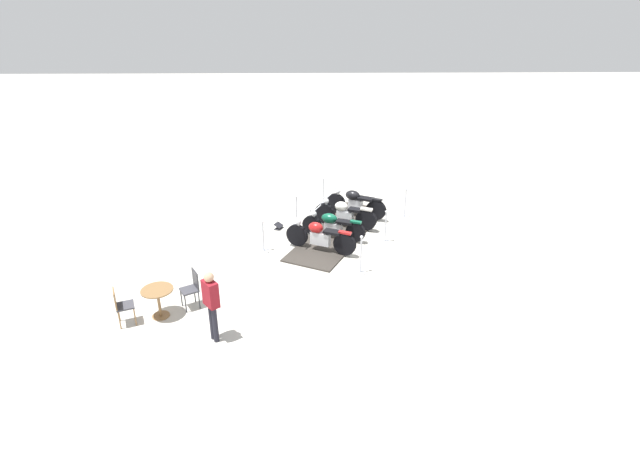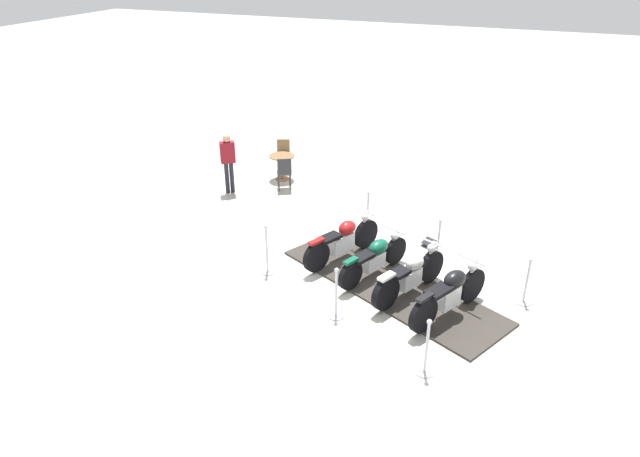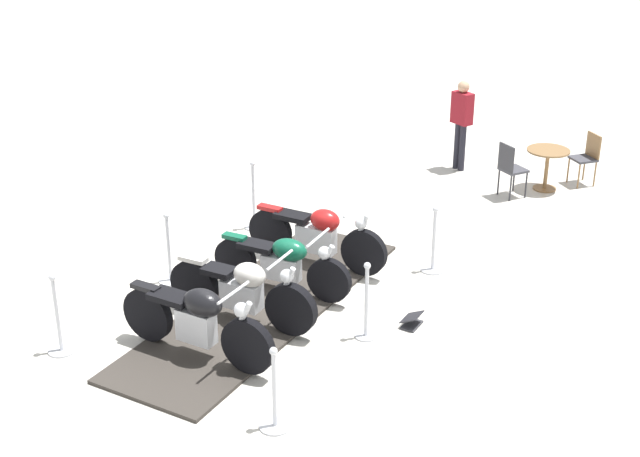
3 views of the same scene
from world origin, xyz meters
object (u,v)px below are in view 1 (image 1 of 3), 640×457
at_px(stanchion_right_front, 323,196).
at_px(cafe_table, 158,296).
at_px(motorcycle_black, 355,202).
at_px(info_placard, 279,227).
at_px(stanchion_right_mid, 297,214).
at_px(motorcycle_cream, 344,214).
at_px(stanchion_left_rear, 361,261).
at_px(cafe_chair_across_table, 192,287).
at_px(cafe_chair_near_table, 121,304).
at_px(stanchion_right_rear, 263,242).
at_px(motorcycle_maroon, 320,236).
at_px(stanchion_left_front, 405,208).
at_px(bystander_person, 211,300).
at_px(stanchion_left_mid, 385,233).
at_px(motorcycle_forest, 332,225).

height_order(stanchion_right_front, cafe_table, stanchion_right_front).
height_order(motorcycle_black, info_placard, motorcycle_black).
bearing_deg(cafe_table, stanchion_right_mid, -30.73).
height_order(motorcycle_cream, stanchion_left_rear, stanchion_left_rear).
bearing_deg(cafe_chair_across_table, cafe_chair_near_table, -4.02).
bearing_deg(stanchion_right_mid, motorcycle_black, -72.71).
distance_m(stanchion_right_rear, info_placard, 1.70).
distance_m(stanchion_right_rear, cafe_table, 4.07).
height_order(motorcycle_maroon, stanchion_right_rear, motorcycle_maroon).
height_order(motorcycle_maroon, cafe_chair_near_table, motorcycle_maroon).
xyz_separation_m(stanchion_left_front, bystander_person, (-6.88, 5.49, 0.70)).
relative_size(motorcycle_cream, stanchion_left_mid, 1.90).
relative_size(stanchion_right_front, info_placard, 2.64).
bearing_deg(cafe_table, stanchion_left_front, -49.61).
relative_size(stanchion_left_rear, stanchion_left_mid, 1.07).
xyz_separation_m(motorcycle_black, motorcycle_maroon, (-2.63, 1.30, -0.03)).
distance_m(motorcycle_black, stanchion_right_rear, 3.97).
bearing_deg(bystander_person, cafe_chair_near_table, 125.50).
xyz_separation_m(stanchion_right_rear, cafe_chair_across_table, (-2.98, 1.50, 0.27)).
bearing_deg(stanchion_left_front, stanchion_right_front, 63.74).
distance_m(info_placard, bystander_person, 6.18).
bearing_deg(bystander_person, info_placard, 41.16).
distance_m(motorcycle_maroon, cafe_chair_across_table, 4.35).
distance_m(motorcycle_cream, bystander_person, 6.93).
distance_m(motorcycle_forest, stanchion_right_rear, 2.29).
xyz_separation_m(motorcycle_cream, stanchion_right_front, (2.20, 0.63, -0.21)).
distance_m(stanchion_left_rear, cafe_table, 5.42).
height_order(motorcycle_black, stanchion_right_front, motorcycle_black).
bearing_deg(stanchion_left_front, motorcycle_forest, 122.81).
distance_m(stanchion_left_rear, cafe_chair_across_table, 4.61).
xyz_separation_m(info_placard, cafe_chair_near_table, (-5.35, 3.35, 0.49)).
xyz_separation_m(stanchion_left_mid, cafe_chair_across_table, (-3.55, 5.28, 0.25)).
height_order(stanchion_right_rear, stanchion_left_front, stanchion_left_front).
xyz_separation_m(motorcycle_cream, stanchion_right_rear, (-1.71, 2.56, -0.20)).
bearing_deg(motorcycle_forest, bystander_person, 84.15).
distance_m(motorcycle_cream, cafe_chair_across_table, 6.21).
xyz_separation_m(stanchion_right_front, stanchion_left_mid, (-3.34, -1.85, 0.02)).
bearing_deg(motorcycle_forest, stanchion_left_mid, -166.11).
bearing_deg(motorcycle_forest, stanchion_right_mid, -20.83).
relative_size(motorcycle_maroon, info_placard, 5.50).
distance_m(stanchion_right_rear, stanchion_right_mid, 2.18).
bearing_deg(motorcycle_black, motorcycle_forest, 90.21).
bearing_deg(stanchion_right_front, info_placard, 145.38).
bearing_deg(info_placard, stanchion_right_rear, -166.28).
distance_m(stanchion_right_front, stanchion_left_mid, 3.82).
xyz_separation_m(stanchion_left_rear, cafe_table, (-2.01, 5.03, 0.18)).
bearing_deg(bystander_person, motorcycle_cream, 23.04).
relative_size(motorcycle_cream, stanchion_right_front, 2.02).
bearing_deg(cafe_chair_across_table, motorcycle_cream, -161.02).
xyz_separation_m(stanchion_left_rear, info_placard, (3.03, 2.45, -0.32)).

